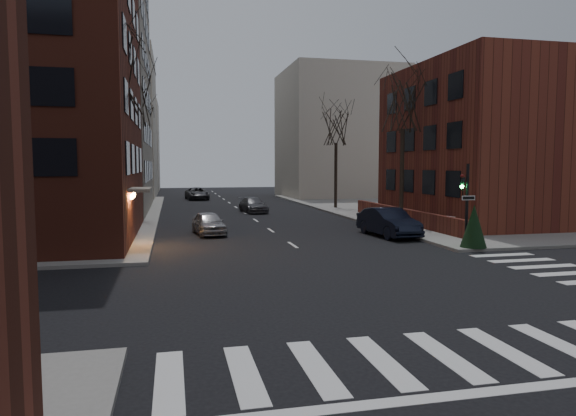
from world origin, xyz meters
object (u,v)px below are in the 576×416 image
Objects in this scene: tree_right_b at (336,127)px; car_lane_silver at (209,223)px; streetlamp_near at (137,163)px; traffic_signal at (466,210)px; tree_left_b at (131,98)px; car_lane_gray at (253,205)px; sandwich_board at (449,225)px; car_lane_far at (197,194)px; parked_sedan at (388,222)px; tree_right_a at (403,104)px; tree_left_a at (112,77)px; tree_left_c at (142,125)px; evergreen_shrub at (474,226)px; streetlamp_far at (150,163)px.

tree_right_b is 2.34× the size of car_lane_silver.
traffic_signal is at bearing -38.87° from streetlamp_near.
tree_left_b is 13.35m from car_lane_gray.
streetlamp_near is 1.42× the size of car_lane_gray.
tree_left_b reaches higher than sandwich_board.
car_lane_silver reaches higher than car_lane_gray.
car_lane_far is at bearing 126.92° from tree_right_b.
streetlamp_near is 16.77m from parked_sedan.
tree_left_b is 1.11× the size of tree_right_a.
tree_left_a is 0.95× the size of tree_left_b.
tree_left_c is 15.58m from car_lane_gray.
evergreen_shrub reaches higher than parked_sedan.
tree_right_a is at bearing 12.80° from tree_left_a.
car_lane_far is at bearing 78.94° from streetlamp_near.
car_lane_silver is (-9.98, 3.12, -0.15)m from parked_sedan.
tree_right_a reaches higher than tree_right_b.
car_lane_silver is at bearing 145.39° from sandwich_board.
evergreen_shrub is at bearing -64.06° from streetlamp_far.
parked_sedan is 4.96× the size of sandwich_board.
tree_left_a is 10.28× the size of sandwich_board.
tree_left_b is 2.45× the size of car_lane_gray.
car_lane_gray is at bearing 108.60° from traffic_signal.
tree_right_b is (17.60, 18.00, -0.88)m from tree_left_a.
tree_left_c reaches higher than traffic_signal.
tree_right_a is 1.55× the size of streetlamp_near.
tree_right_b is at bearing 72.98° from sandwich_board.
streetlamp_near is at bearing -90.00° from streetlamp_far.
traffic_signal reaches higher than sandwich_board.
tree_right_a is 11.74m from evergreen_shrub.
traffic_signal is 5.33m from parked_sedan.
tree_left_c is 1.06× the size of tree_right_b.
parked_sedan is at bearing -24.59° from car_lane_silver.
traffic_signal is at bearing -130.18° from sandwich_board.
car_lane_far reaches higher than sandwich_board.
tree_left_b is at bearing -163.20° from car_lane_gray.
parked_sedan is at bearing -98.60° from tree_right_b.
tree_right_a reaches higher than traffic_signal.
tree_left_c reaches higher than car_lane_far.
parked_sedan is (14.26, -8.14, -3.42)m from streetlamp_near.
car_lane_far is (-11.94, 29.89, -7.31)m from tree_right_a.
tree_left_a is at bearing -167.20° from tree_right_a.
tree_left_b is (0.00, 12.00, 0.44)m from tree_left_a.
tree_right_b is at bearing 42.54° from car_lane_silver.
streetlamp_far is at bearing 92.51° from car_lane_silver.
tree_left_b is 20.82m from parked_sedan.
car_lane_far is at bearing 54.35° from tree_left_c.
tree_left_b is 2.75× the size of car_lane_silver.
parked_sedan is at bearing -79.03° from car_lane_gray.
car_lane_gray is (4.72, 13.22, -0.03)m from car_lane_silver.
streetlamp_far is (-17.00, 24.00, -3.79)m from tree_right_a.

